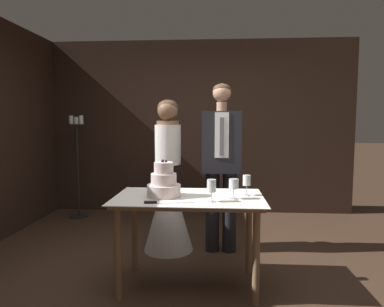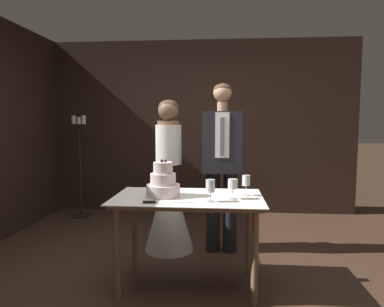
% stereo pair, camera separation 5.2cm
% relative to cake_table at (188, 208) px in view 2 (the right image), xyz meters
% --- Properties ---
extents(ground_plane, '(40.00, 40.00, 0.00)m').
position_rel_cake_table_xyz_m(ground_plane, '(-0.06, 0.07, -0.68)').
color(ground_plane, '#422D21').
extents(wall_back, '(4.76, 0.12, 2.65)m').
position_rel_cake_table_xyz_m(wall_back, '(-0.06, 2.51, 0.65)').
color(wall_back, black).
rests_on(wall_back, ground_plane).
extents(cake_table, '(1.26, 0.74, 0.78)m').
position_rel_cake_table_xyz_m(cake_table, '(0.00, 0.00, 0.00)').
color(cake_table, '#8E6B4C').
rests_on(cake_table, ground_plane).
extents(tiered_cake, '(0.28, 0.28, 0.31)m').
position_rel_cake_table_xyz_m(tiered_cake, '(-0.21, -0.01, 0.22)').
color(tiered_cake, beige).
rests_on(tiered_cake, cake_table).
extents(cake_knife, '(0.39, 0.08, 0.02)m').
position_rel_cake_table_xyz_m(cake_knife, '(-0.21, -0.26, 0.11)').
color(cake_knife, silver).
rests_on(cake_knife, cake_table).
extents(wine_glass_near, '(0.07, 0.07, 0.18)m').
position_rel_cake_table_xyz_m(wine_glass_near, '(0.49, 0.08, 0.23)').
color(wine_glass_near, silver).
rests_on(wine_glass_near, cake_table).
extents(wine_glass_middle, '(0.07, 0.07, 0.18)m').
position_rel_cake_table_xyz_m(wine_glass_middle, '(0.19, -0.18, 0.22)').
color(wine_glass_middle, silver).
rests_on(wine_glass_middle, cake_table).
extents(wine_glass_far, '(0.08, 0.08, 0.17)m').
position_rel_cake_table_xyz_m(wine_glass_far, '(0.37, -0.06, 0.22)').
color(wine_glass_far, silver).
rests_on(wine_glass_far, cake_table).
extents(bride, '(0.54, 0.54, 1.65)m').
position_rel_cake_table_xyz_m(bride, '(-0.29, 0.81, -0.06)').
color(bride, white).
rests_on(bride, ground_plane).
extents(groom, '(0.41, 0.25, 1.81)m').
position_rel_cake_table_xyz_m(groom, '(0.29, 0.81, 0.32)').
color(groom, black).
rests_on(groom, ground_plane).
extents(candle_stand, '(0.28, 0.28, 1.50)m').
position_rel_cake_table_xyz_m(candle_stand, '(-1.80, 2.02, 0.07)').
color(candle_stand, black).
rests_on(candle_stand, ground_plane).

